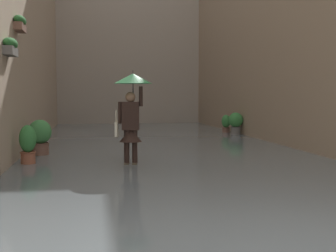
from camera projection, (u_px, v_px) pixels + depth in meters
name	position (u px, v px, depth m)	size (l,w,h in m)	color
ground_plane	(156.00, 146.00, 13.50)	(60.00, 60.00, 0.00)	gray
flood_water	(156.00, 145.00, 13.50)	(8.23, 24.94, 0.07)	slate
building_facade_far	(128.00, 15.00, 23.25)	(11.03, 1.80, 11.72)	#A89989
person_wading	(131.00, 104.00, 9.55)	(0.85, 0.85, 2.15)	#4C4233
potted_plant_far_left	(236.00, 122.00, 16.56)	(0.56, 0.56, 0.91)	#66605B
potted_plant_mid_left	(226.00, 124.00, 17.51)	(0.36, 0.36, 0.78)	brown
potted_plant_near_right	(40.00, 136.00, 11.10)	(0.58, 0.58, 0.97)	brown
potted_plant_mid_right	(28.00, 145.00, 9.70)	(0.37, 0.37, 0.93)	#9E563D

